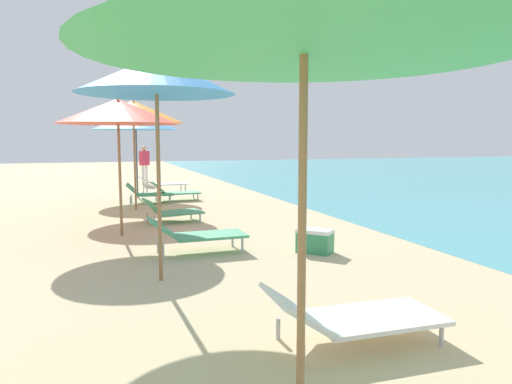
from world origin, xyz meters
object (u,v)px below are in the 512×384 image
at_px(umbrella_second, 304,11).
at_px(umbrella_third, 156,76).
at_px(lounger_fifth_shoreside, 149,193).
at_px(person_walking_mid, 144,161).
at_px(umbrella_fifth, 133,112).
at_px(umbrella_farthest, 136,121).
at_px(cooler_box, 315,241).
at_px(lounger_farthest_shoreside, 163,183).
at_px(umbrella_fourth, 118,112).
at_px(lounger_third_shoreside, 196,234).
at_px(lounger_fourth_shoreside, 172,211).
at_px(lounger_farthest_inland, 175,191).
at_px(lounger_second_shoreside, 353,315).

bearing_deg(umbrella_second, umbrella_third, 96.72).
relative_size(lounger_fifth_shoreside, person_walking_mid, 0.88).
height_order(umbrella_third, lounger_fifth_shoreside, umbrella_third).
bearing_deg(umbrella_second, umbrella_fifth, 91.41).
xyz_separation_m(lounger_fifth_shoreside, umbrella_farthest, (-0.20, 1.42, 2.07)).
xyz_separation_m(umbrella_fifth, umbrella_farthest, (0.25, 2.65, -0.11)).
relative_size(umbrella_second, cooler_box, 4.46).
bearing_deg(lounger_fifth_shoreside, lounger_farthest_shoreside, 80.84).
relative_size(umbrella_fourth, umbrella_fifth, 0.91).
height_order(umbrella_second, lounger_third_shoreside, umbrella_second).
distance_m(umbrella_fourth, umbrella_fifth, 3.25).
bearing_deg(lounger_third_shoreside, umbrella_fifth, 95.18).
relative_size(umbrella_fifth, lounger_farthest_shoreside, 1.68).
distance_m(umbrella_third, lounger_farthest_shoreside, 10.39).
relative_size(lounger_fourth_shoreside, lounger_fifth_shoreside, 0.95).
distance_m(lounger_fifth_shoreside, lounger_farthest_inland, 0.84).
bearing_deg(lounger_fourth_shoreside, person_walking_mid, 79.39).
distance_m(umbrella_farthest, person_walking_mid, 4.73).
xyz_separation_m(lounger_fifth_shoreside, lounger_farthest_inland, (0.79, 0.29, -0.02)).
height_order(lounger_farthest_inland, person_walking_mid, person_walking_mid).
bearing_deg(person_walking_mid, lounger_second_shoreside, 145.22).
xyz_separation_m(lounger_fourth_shoreside, lounger_farthest_inland, (0.64, 3.63, 0.02)).
relative_size(lounger_fifth_shoreside, lounger_farthest_shoreside, 0.81).
bearing_deg(person_walking_mid, lounger_fourth_shoreside, 142.34).
relative_size(lounger_fourth_shoreside, lounger_farthest_inland, 0.94).
xyz_separation_m(umbrella_farthest, person_walking_mid, (0.64, 4.47, -1.43)).
distance_m(umbrella_third, cooler_box, 3.49).
bearing_deg(lounger_farthest_inland, lounger_second_shoreside, -92.31).
bearing_deg(umbrella_second, lounger_farthest_inland, 84.87).
relative_size(lounger_second_shoreside, person_walking_mid, 1.02).
distance_m(lounger_second_shoreside, umbrella_fifth, 8.98).
bearing_deg(lounger_farthest_inland, umbrella_farthest, 129.13).
distance_m(lounger_fifth_shoreside, lounger_farthest_shoreside, 2.70).
distance_m(umbrella_second, umbrella_fourth, 6.44).
xyz_separation_m(umbrella_third, umbrella_farthest, (0.41, 8.89, -0.17)).
height_order(umbrella_fourth, cooler_box, umbrella_fourth).
relative_size(umbrella_second, umbrella_farthest, 1.02).
height_order(lounger_farthest_inland, cooler_box, lounger_farthest_inland).
bearing_deg(cooler_box, lounger_farthest_inland, 98.76).
xyz_separation_m(umbrella_fifth, lounger_farthest_inland, (1.24, 1.52, -2.20)).
height_order(umbrella_farthest, lounger_farthest_shoreside, umbrella_farthest).
height_order(lounger_farthest_shoreside, cooler_box, lounger_farthest_shoreside).
relative_size(umbrella_farthest, lounger_farthest_shoreside, 1.61).
bearing_deg(umbrella_fifth, lounger_third_shoreside, -83.70).
bearing_deg(umbrella_second, person_walking_mid, 87.78).
bearing_deg(lounger_fifth_shoreside, umbrella_second, -84.77).
bearing_deg(umbrella_second, lounger_third_shoreside, 86.13).
xyz_separation_m(lounger_second_shoreside, umbrella_fifth, (-1.18, 8.62, 2.22)).
distance_m(umbrella_second, person_walking_mid, 16.81).
relative_size(umbrella_third, lounger_farthest_shoreside, 1.69).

